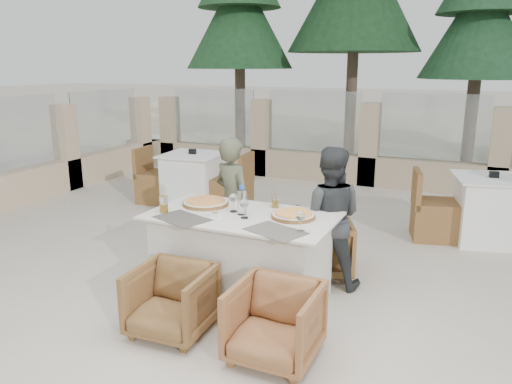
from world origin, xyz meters
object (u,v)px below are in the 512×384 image
at_px(pizza_left, 206,202).
at_px(dining_table, 242,257).
at_px(diner_left, 233,203).
at_px(bg_table_b, 490,210).
at_px(pizza_right, 293,215).
at_px(bg_table_a, 193,180).
at_px(water_bottle, 242,200).
at_px(wine_glass_corner, 301,220).
at_px(wine_glass_near, 244,208).
at_px(armchair_near_right, 275,323).
at_px(diner_right, 329,218).
at_px(armchair_far_left, 244,237).
at_px(beer_glass_left, 164,204).
at_px(armchair_far_right, 320,246).
at_px(armchair_near_left, 171,301).
at_px(wine_glass_centre, 233,202).
at_px(beer_glass_right, 275,201).
at_px(olive_dish, 215,215).

bearing_deg(pizza_left, dining_table, -17.78).
bearing_deg(diner_left, bg_table_b, -118.89).
xyz_separation_m(pizza_right, bg_table_a, (-2.38, 2.31, -0.41)).
height_order(water_bottle, wine_glass_corner, water_bottle).
height_order(pizza_left, water_bottle, water_bottle).
distance_m(wine_glass_near, diner_left, 0.86).
xyz_separation_m(armchair_near_right, bg_table_b, (1.37, 3.25, 0.11)).
bearing_deg(diner_right, armchair_far_left, -18.88).
bearing_deg(diner_right, dining_table, 31.06).
relative_size(dining_table, armchair_near_right, 2.64).
height_order(beer_glass_left, bg_table_b, beer_glass_left).
distance_m(armchair_far_right, diner_right, 0.46).
xyz_separation_m(wine_glass_corner, diner_right, (0.00, 0.78, -0.20)).
distance_m(wine_glass_near, beer_glass_left, 0.72).
xyz_separation_m(wine_glass_near, diner_right, (0.54, 0.65, -0.20)).
relative_size(pizza_right, armchair_near_left, 0.63).
distance_m(beer_glass_left, armchair_near_left, 0.90).
bearing_deg(bg_table_b, pizza_left, -149.19).
bearing_deg(armchair_far_right, wine_glass_corner, 74.99).
height_order(pizza_left, wine_glass_centre, wine_glass_centre).
bearing_deg(wine_glass_corner, pizza_right, 118.89).
bearing_deg(armchair_far_left, bg_table_b, -143.26).
relative_size(armchair_near_right, bg_table_a, 0.37).
distance_m(pizza_right, beer_glass_right, 0.34).
relative_size(diner_left, diner_right, 1.01).
bearing_deg(beer_glass_right, armchair_far_left, 143.40).
height_order(beer_glass_right, armchair_far_right, beer_glass_right).
height_order(dining_table, beer_glass_left, beer_glass_left).
bearing_deg(beer_glass_right, dining_table, -119.22).
xyz_separation_m(water_bottle, beer_glass_left, (-0.64, -0.22, -0.05)).
relative_size(wine_glass_centre, olive_dish, 1.67).
distance_m(olive_dish, bg_table_a, 3.14).
xyz_separation_m(dining_table, armchair_near_left, (-0.23, -0.76, -0.12)).
bearing_deg(diner_right, wine_glass_corner, 77.91).
height_order(beer_glass_left, bg_table_a, beer_glass_left).
bearing_deg(wine_glass_corner, diner_left, 140.13).
relative_size(beer_glass_right, armchair_far_left, 0.19).
bearing_deg(armchair_near_left, armchair_far_right, 62.87).
distance_m(armchair_far_right, bg_table_a, 2.90).
distance_m(olive_dish, armchair_near_right, 1.13).
distance_m(pizza_right, bg_table_b, 2.88).
bearing_deg(bg_table_a, armchair_far_right, -38.37).
bearing_deg(wine_glass_near, wine_glass_corner, -14.23).
distance_m(water_bottle, armchair_far_left, 0.94).
relative_size(wine_glass_near, bg_table_b, 0.11).
distance_m(dining_table, bg_table_a, 3.09).
xyz_separation_m(pizza_left, beer_glass_left, (-0.21, -0.35, 0.05)).
relative_size(pizza_right, diner_left, 0.28).
bearing_deg(armchair_near_right, bg_table_b, 67.19).
xyz_separation_m(pizza_right, wine_glass_centre, (-0.54, -0.05, 0.07)).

